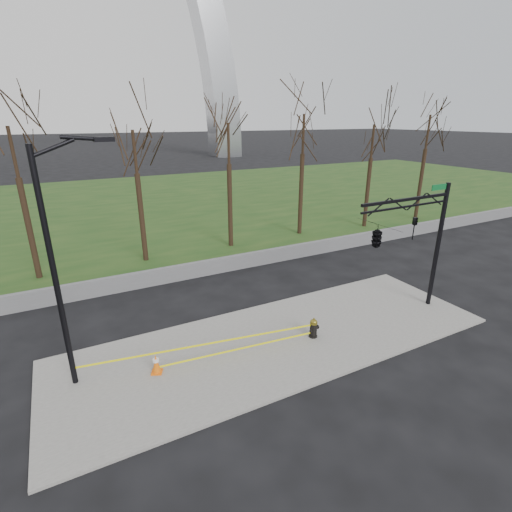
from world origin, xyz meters
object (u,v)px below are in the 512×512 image
fire_hydrant (314,328)px  street_light (59,255)px  traffic_cone (156,364)px  traffic_signal_mast (391,233)px

fire_hydrant → street_light: bearing=155.3°
traffic_cone → street_light: bearing=161.1°
fire_hydrant → street_light: size_ratio=0.11×
fire_hydrant → traffic_cone: bearing=158.9°
traffic_cone → street_light: street_light is taller
street_light → traffic_signal_mast: (12.26, -1.70, -0.55)m
fire_hydrant → traffic_cone: fire_hydrant is taller
fire_hydrant → traffic_signal_mast: size_ratio=0.14×
fire_hydrant → street_light: street_light is taller
fire_hydrant → traffic_signal_mast: 5.08m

